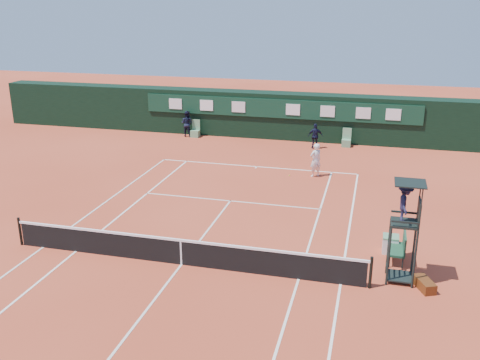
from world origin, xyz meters
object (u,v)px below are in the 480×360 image
umpire_chair (405,211)px  player_bench (400,246)px  tennis_net (181,251)px  cooler (390,244)px  player (316,160)px

umpire_chair → player_bench: bearing=88.5°
tennis_net → cooler: 7.59m
cooler → player: bearing=114.5°
umpire_chair → player: bearing=111.2°
tennis_net → player: 11.49m
umpire_chair → player_bench: 2.33m
umpire_chair → cooler: 2.98m
umpire_chair → player: size_ratio=1.93×
player → umpire_chair: bearing=70.2°
tennis_net → umpire_chair: bearing=5.9°
tennis_net → umpire_chair: umpire_chair is taller
umpire_chair → player: umpire_chair is taller
umpire_chair → player: (-3.98, 10.25, -1.57)m
tennis_net → player_bench: same height
umpire_chair → cooler: umpire_chair is taller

